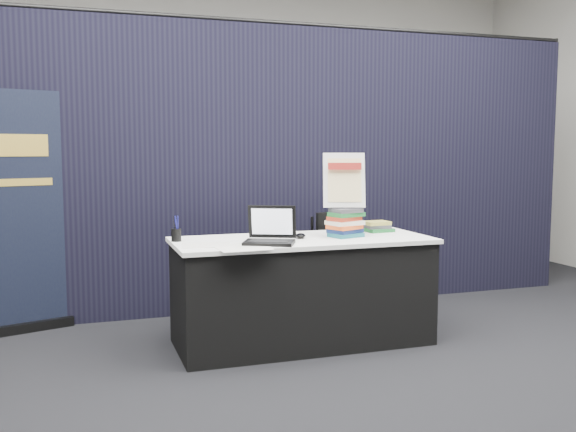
# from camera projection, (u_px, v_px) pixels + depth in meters

# --- Properties ---
(floor) EXTENTS (8.00, 8.00, 0.00)m
(floor) POSITION_uv_depth(u_px,v_px,m) (331.00, 367.00, 4.04)
(floor) COLOR black
(floor) RESTS_ON ground
(wall_back) EXTENTS (8.00, 0.02, 3.50)m
(wall_back) POSITION_uv_depth(u_px,v_px,m) (205.00, 117.00, 7.63)
(wall_back) COLOR beige
(wall_back) RESTS_ON floor
(drape_partition) EXTENTS (6.00, 0.08, 2.40)m
(drape_partition) POSITION_uv_depth(u_px,v_px,m) (261.00, 169.00, 5.42)
(drape_partition) COLOR black
(drape_partition) RESTS_ON floor
(display_table) EXTENTS (1.80, 0.75, 0.75)m
(display_table) POSITION_uv_depth(u_px,v_px,m) (302.00, 291.00, 4.52)
(display_table) COLOR black
(display_table) RESTS_ON floor
(laptop) EXTENTS (0.39, 0.38, 0.25)m
(laptop) POSITION_uv_depth(u_px,v_px,m) (267.00, 235.00, 4.23)
(laptop) COLOR black
(laptop) RESTS_ON display_table
(mouse) EXTENTS (0.11, 0.13, 0.03)m
(mouse) POSITION_uv_depth(u_px,v_px,m) (301.00, 236.00, 4.48)
(mouse) COLOR black
(mouse) RESTS_ON display_table
(brochure_left) EXTENTS (0.33, 0.25, 0.00)m
(brochure_left) POSITION_uv_depth(u_px,v_px,m) (244.00, 249.00, 4.00)
(brochure_left) COLOR white
(brochure_left) RESTS_ON display_table
(brochure_mid) EXTENTS (0.35, 0.27, 0.00)m
(brochure_mid) POSITION_uv_depth(u_px,v_px,m) (206.00, 245.00, 4.15)
(brochure_mid) COLOR silver
(brochure_mid) RESTS_ON display_table
(brochure_right) EXTENTS (0.35, 0.28, 0.00)m
(brochure_right) POSITION_uv_depth(u_px,v_px,m) (255.00, 245.00, 4.15)
(brochure_right) COLOR silver
(brochure_right) RESTS_ON display_table
(pen_cup) EXTENTS (0.09, 0.09, 0.09)m
(pen_cup) POSITION_uv_depth(u_px,v_px,m) (176.00, 235.00, 4.32)
(pen_cup) COLOR black
(pen_cup) RESTS_ON display_table
(book_stack_tall) EXTENTS (0.26, 0.23, 0.20)m
(book_stack_tall) POSITION_uv_depth(u_px,v_px,m) (345.00, 223.00, 4.54)
(book_stack_tall) COLOR #1C626D
(book_stack_tall) RESTS_ON display_table
(book_stack_short) EXTENTS (0.18, 0.14, 0.08)m
(book_stack_short) POSITION_uv_depth(u_px,v_px,m) (378.00, 227.00, 4.82)
(book_stack_short) COLOR #1D6D2F
(book_stack_short) RESTS_ON display_table
(info_sign) EXTENTS (0.32, 0.20, 0.40)m
(info_sign) POSITION_uv_depth(u_px,v_px,m) (344.00, 181.00, 4.54)
(info_sign) COLOR black
(info_sign) RESTS_ON book_stack_tall
(pullup_banner) EXTENTS (0.76, 0.32, 1.80)m
(pullup_banner) POSITION_uv_depth(u_px,v_px,m) (17.00, 227.00, 4.74)
(pullup_banner) COLOR black
(pullup_banner) RESTS_ON floor
(stacking_chair) EXTENTS (0.51, 0.53, 0.86)m
(stacking_chair) POSITION_uv_depth(u_px,v_px,m) (340.00, 260.00, 5.16)
(stacking_chair) COLOR black
(stacking_chair) RESTS_ON floor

